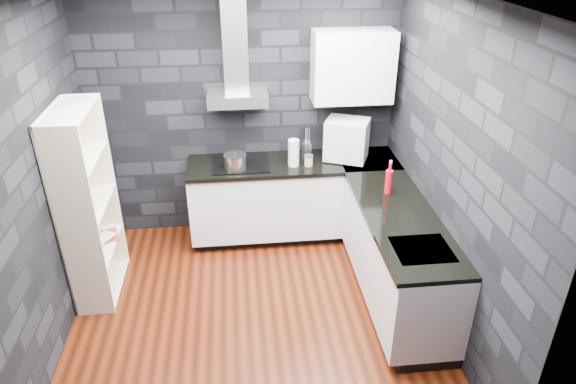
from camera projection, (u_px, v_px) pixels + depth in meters
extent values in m
plane|color=#48180A|center=(255.00, 316.00, 4.60)|extent=(3.20, 3.20, 0.00)
cube|color=black|center=(243.00, 112.00, 5.39)|extent=(3.20, 0.05, 2.70)
cube|color=black|center=(263.00, 330.00, 2.54)|extent=(3.20, 0.05, 2.70)
cube|color=black|center=(31.00, 193.00, 3.81)|extent=(0.05, 3.20, 2.70)
cube|color=black|center=(452.00, 172.00, 4.12)|extent=(0.05, 3.20, 2.70)
cube|color=black|center=(293.00, 228.00, 5.80)|extent=(2.18, 0.50, 0.10)
cube|color=black|center=(397.00, 294.00, 4.79)|extent=(0.50, 1.78, 0.10)
cube|color=silver|center=(293.00, 197.00, 5.56)|extent=(2.20, 0.60, 0.76)
cube|color=silver|center=(398.00, 256.00, 4.59)|extent=(0.60, 1.80, 0.76)
cube|color=black|center=(294.00, 164.00, 5.36)|extent=(2.20, 0.62, 0.04)
cube|color=black|center=(401.00, 218.00, 4.40)|extent=(0.62, 1.80, 0.04)
cube|color=black|center=(368.00, 160.00, 5.45)|extent=(0.62, 0.62, 0.04)
cube|color=silver|center=(238.00, 98.00, 5.11)|extent=(0.60, 0.34, 0.12)
cube|color=silver|center=(235.00, 45.00, 4.93)|extent=(0.24, 0.20, 0.90)
cube|color=silver|center=(353.00, 66.00, 5.08)|extent=(0.80, 0.35, 0.70)
cube|color=black|center=(241.00, 163.00, 5.31)|extent=(0.58, 0.50, 0.01)
cube|color=silver|center=(422.00, 250.00, 3.95)|extent=(0.44, 0.40, 0.01)
cylinder|color=silver|center=(235.00, 162.00, 5.16)|extent=(0.29, 0.29, 0.13)
cylinder|color=silver|center=(294.00, 153.00, 5.22)|extent=(0.11, 0.11, 0.28)
cylinder|color=tan|center=(309.00, 161.00, 5.25)|extent=(0.10, 0.10, 0.10)
cylinder|color=silver|center=(307.00, 149.00, 5.46)|extent=(0.15, 0.15, 0.14)
cube|color=silver|center=(347.00, 139.00, 5.31)|extent=(0.52, 0.47, 0.42)
cylinder|color=#A00719|center=(389.00, 182.00, 4.70)|extent=(0.08, 0.08, 0.23)
cube|color=beige|center=(88.00, 206.00, 4.54)|extent=(0.51, 0.86, 1.80)
imported|color=white|center=(85.00, 207.00, 4.44)|extent=(0.22, 0.22, 0.05)
imported|color=maroon|center=(96.00, 229.00, 4.82)|extent=(0.18, 0.09, 0.25)
imported|color=#B2B2B2|center=(96.00, 227.00, 4.80)|extent=(0.14, 0.09, 0.20)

